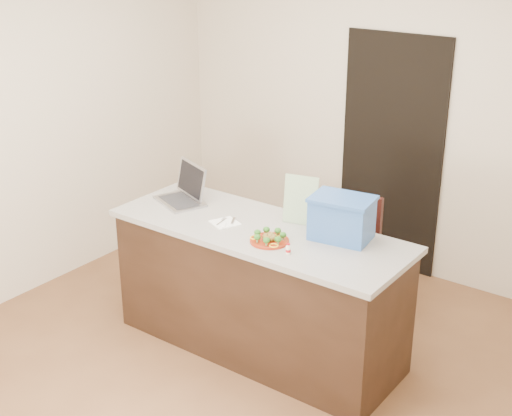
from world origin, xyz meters
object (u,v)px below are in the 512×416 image
Objects in this scene: plate at (269,241)px; blue_box at (342,218)px; napkin at (225,223)px; yogurt_bottle at (288,250)px; chair at (344,252)px; laptop at (185,191)px; island at (259,289)px.

plate is 0.59× the size of blue_box.
yogurt_bottle is (0.61, -0.14, 0.02)m from napkin.
chair is at bearing 107.37° from blue_box.
blue_box is at bearing -67.58° from chair.
napkin is at bearing 167.03° from yogurt_bottle.
chair is at bearing 51.34° from laptop.
island is 4.85× the size of blue_box.
blue_box is (0.34, 0.32, 0.13)m from plate.
island is 8.23× the size of plate.
chair is (0.28, 0.67, 0.10)m from island.
blue_box is at bearing 25.29° from laptop.
napkin is (-0.41, 0.07, -0.01)m from plate.
blue_box is 0.74m from chair.
blue_box is at bearing 69.67° from yogurt_bottle.
island is 0.74m from chair.
island is 29.99× the size of yogurt_bottle.
yogurt_bottle is 0.07× the size of chair.
laptop is at bearing 173.03° from island.
yogurt_bottle reaches higher than plate.
laptop is (-0.50, 0.16, 0.07)m from napkin.
island is at bearing 142.60° from plate.
napkin is (-0.23, -0.08, 0.46)m from island.
chair is at bearing 83.17° from plate.
chair reaches higher than island.
plate is at bearing -37.40° from island.
laptop reaches higher than chair.
chair reaches higher than yogurt_bottle.
laptop reaches higher than yogurt_bottle.
plate is 3.64× the size of yogurt_bottle.
laptop is (-0.73, 0.09, 0.53)m from island.
chair is (0.10, 0.81, -0.36)m from plate.
laptop is 1.24m from chair.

